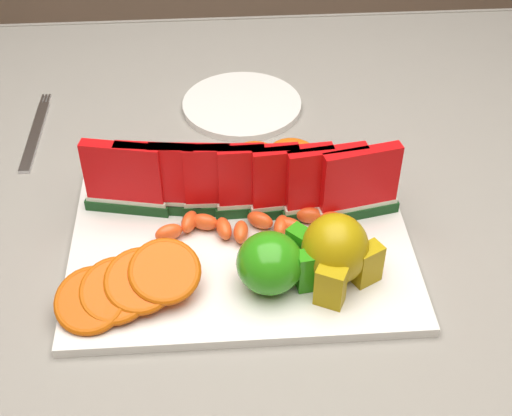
{
  "coord_description": "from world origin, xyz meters",
  "views": [
    {
      "loc": [
        0.05,
        -0.7,
        1.35
      ],
      "look_at": [
        0.1,
        -0.08,
        0.81
      ],
      "focal_mm": 50.0,
      "sensor_mm": 36.0,
      "label": 1
    }
  ],
  "objects_px": {
    "apple_cluster": "(276,262)",
    "pear_cluster": "(337,252)",
    "side_plate": "(242,105)",
    "platter": "(241,244)",
    "fork": "(36,132)"
  },
  "relations": [
    {
      "from": "apple_cluster",
      "to": "pear_cluster",
      "type": "distance_m",
      "value": 0.07
    },
    {
      "from": "pear_cluster",
      "to": "side_plate",
      "type": "distance_m",
      "value": 0.38
    },
    {
      "from": "apple_cluster",
      "to": "pear_cluster",
      "type": "relative_size",
      "value": 1.15
    },
    {
      "from": "apple_cluster",
      "to": "pear_cluster",
      "type": "xyz_separation_m",
      "value": [
        0.07,
        0.01,
        0.01
      ]
    },
    {
      "from": "platter",
      "to": "fork",
      "type": "xyz_separation_m",
      "value": [
        -0.28,
        0.26,
        -0.0
      ]
    },
    {
      "from": "platter",
      "to": "apple_cluster",
      "type": "xyz_separation_m",
      "value": [
        0.03,
        -0.07,
        0.04
      ]
    },
    {
      "from": "fork",
      "to": "platter",
      "type": "bearing_deg",
      "value": -42.1
    },
    {
      "from": "apple_cluster",
      "to": "fork",
      "type": "bearing_deg",
      "value": 134.12
    },
    {
      "from": "pear_cluster",
      "to": "side_plate",
      "type": "bearing_deg",
      "value": 102.75
    },
    {
      "from": "platter",
      "to": "fork",
      "type": "bearing_deg",
      "value": 137.9
    },
    {
      "from": "side_plate",
      "to": "platter",
      "type": "bearing_deg",
      "value": -93.31
    },
    {
      "from": "apple_cluster",
      "to": "side_plate",
      "type": "relative_size",
      "value": 0.58
    },
    {
      "from": "side_plate",
      "to": "fork",
      "type": "relative_size",
      "value": 0.99
    },
    {
      "from": "pear_cluster",
      "to": "fork",
      "type": "relative_size",
      "value": 0.5
    },
    {
      "from": "platter",
      "to": "pear_cluster",
      "type": "relative_size",
      "value": 4.12
    }
  ]
}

